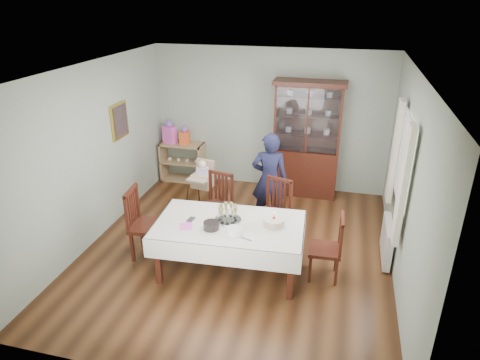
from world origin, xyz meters
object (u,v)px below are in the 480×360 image
(china_cabinet, at_px, (307,138))
(woman, at_px, (269,180))
(chair_far_right, at_px, (273,224))
(gift_bag_pink, at_px, (169,133))
(gift_bag_orange, at_px, (185,136))
(chair_far_left, at_px, (216,217))
(birthday_cake, at_px, (274,223))
(sideboard, at_px, (183,162))
(chair_end_left, at_px, (148,236))
(dining_table, at_px, (230,247))
(high_chair, at_px, (203,193))
(chair_end_right, at_px, (325,259))
(champagne_tray, at_px, (228,216))

(china_cabinet, relative_size, woman, 1.36)
(chair_far_right, height_order, gift_bag_pink, gift_bag_pink)
(china_cabinet, bearing_deg, chair_far_right, -98.56)
(china_cabinet, distance_m, gift_bag_orange, 2.42)
(chair_far_left, relative_size, birthday_cake, 3.10)
(sideboard, bearing_deg, woman, -33.26)
(chair_end_left, xyz_separation_m, woman, (1.54, 1.39, 0.48))
(gift_bag_pink, bearing_deg, dining_table, -54.32)
(dining_table, bearing_deg, high_chair, 120.29)
(chair_end_left, bearing_deg, chair_end_right, -93.42)
(chair_far_right, bearing_deg, chair_end_left, -136.99)
(china_cabinet, xyz_separation_m, sideboard, (-2.50, 0.02, -0.72))
(chair_far_left, distance_m, birthday_cake, 1.48)
(woman, bearing_deg, chair_end_left, 34.45)
(gift_bag_orange, bearing_deg, dining_table, -58.88)
(woman, xyz_separation_m, gift_bag_pink, (-2.29, 1.32, 0.21))
(high_chair, height_order, gift_bag_orange, gift_bag_orange)
(chair_end_left, distance_m, woman, 2.13)
(chair_far_right, distance_m, high_chair, 1.45)
(chair_far_right, bearing_deg, champagne_tray, -102.46)
(sideboard, bearing_deg, chair_far_right, -40.37)
(dining_table, bearing_deg, sideboard, 122.14)
(chair_far_left, xyz_separation_m, chair_far_right, (0.92, 0.00, -0.00))
(birthday_cake, bearing_deg, high_chair, 135.55)
(chair_end_right, bearing_deg, gift_bag_pink, -130.93)
(gift_bag_orange, bearing_deg, china_cabinet, -0.04)
(chair_far_right, relative_size, gift_bag_pink, 2.16)
(gift_bag_orange, bearing_deg, high_chair, -57.92)
(chair_end_right, relative_size, gift_bag_pink, 2.02)
(high_chair, distance_m, gift_bag_pink, 1.82)
(chair_far_left, distance_m, chair_end_right, 1.93)
(dining_table, bearing_deg, chair_end_left, 175.69)
(chair_far_right, height_order, woman, woman)
(birthday_cake, bearing_deg, chair_end_right, 10.09)
(chair_far_right, height_order, gift_bag_orange, gift_bag_orange)
(chair_far_right, bearing_deg, birthday_cake, -63.50)
(champagne_tray, bearing_deg, chair_end_right, 4.86)
(sideboard, distance_m, chair_end_left, 2.78)
(dining_table, relative_size, gift_bag_pink, 4.44)
(gift_bag_orange, bearing_deg, chair_far_left, -57.00)
(gift_bag_pink, bearing_deg, china_cabinet, -0.03)
(woman, height_order, birthday_cake, woman)
(woman, height_order, gift_bag_pink, woman)
(high_chair, bearing_deg, chair_far_right, -14.26)
(chair_far_left, bearing_deg, champagne_tray, -51.34)
(chair_end_left, bearing_deg, gift_bag_pink, 9.80)
(chair_end_right, bearing_deg, woman, -144.24)
(chair_far_left, xyz_separation_m, chair_end_left, (-0.79, -0.84, 0.02))
(chair_end_left, distance_m, chair_end_right, 2.57)
(champagne_tray, xyz_separation_m, birthday_cake, (0.63, -0.01, -0.01))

